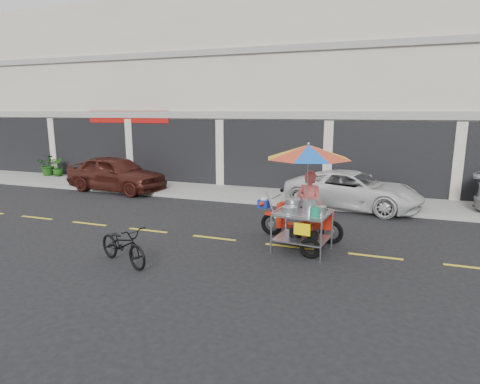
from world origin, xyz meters
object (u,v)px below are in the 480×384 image
(maroon_sedan, at_px, (116,173))
(food_vendor_rig, at_px, (307,182))
(white_pickup, at_px, (353,190))
(near_bicycle, at_px, (123,245))

(maroon_sedan, relative_size, food_vendor_rig, 1.67)
(white_pickup, relative_size, near_bicycle, 2.75)
(maroon_sedan, relative_size, white_pickup, 0.96)
(white_pickup, distance_m, near_bicycle, 8.20)
(white_pickup, xyz_separation_m, near_bicycle, (-4.27, -7.00, -0.20))
(food_vendor_rig, bearing_deg, near_bicycle, -137.81)
(maroon_sedan, xyz_separation_m, near_bicycle, (5.15, -6.72, -0.30))
(maroon_sedan, xyz_separation_m, food_vendor_rig, (8.64, -4.27, 0.88))
(maroon_sedan, bearing_deg, white_pickup, -81.85)
(maroon_sedan, distance_m, near_bicycle, 8.47)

